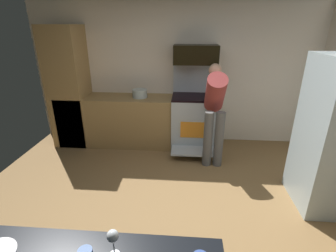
# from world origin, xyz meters

# --- Properties ---
(ground_plane) EXTENTS (5.20, 4.80, 0.02)m
(ground_plane) POSITION_xyz_m (0.00, 0.00, -0.01)
(ground_plane) COLOR olive
(wall_back) EXTENTS (5.20, 0.12, 2.60)m
(wall_back) POSITION_xyz_m (0.00, 2.34, 1.30)
(wall_back) COLOR beige
(wall_back) RESTS_ON ground
(lower_cabinet_run) EXTENTS (2.40, 0.60, 0.90)m
(lower_cabinet_run) POSITION_xyz_m (-0.90, 1.98, 0.45)
(lower_cabinet_run) COLOR #997747
(lower_cabinet_run) RESTS_ON ground
(cabinet_column) EXTENTS (0.60, 0.60, 2.10)m
(cabinet_column) POSITION_xyz_m (-1.90, 1.98, 1.05)
(cabinet_column) COLOR #997747
(cabinet_column) RESTS_ON ground
(oven_range) EXTENTS (0.76, 0.99, 1.48)m
(oven_range) POSITION_xyz_m (0.33, 1.97, 0.51)
(oven_range) COLOR #AEBAC2
(oven_range) RESTS_ON ground
(microwave) EXTENTS (0.74, 0.38, 0.31)m
(microwave) POSITION_xyz_m (0.33, 2.06, 1.63)
(microwave) COLOR black
(microwave) RESTS_ON oven_range
(person_cook) EXTENTS (0.31, 0.66, 1.54)m
(person_cook) POSITION_xyz_m (0.63, 1.44, 0.92)
(person_cook) COLOR #5A5A5A
(person_cook) RESTS_ON ground
(wine_glass_far) EXTENTS (0.07, 0.07, 0.17)m
(wine_glass_far) POSITION_xyz_m (-0.17, -1.26, 1.03)
(wine_glass_far) COLOR silver
(wine_glass_far) RESTS_ON counter_island
(stock_pot) EXTENTS (0.26, 0.26, 0.14)m
(stock_pot) POSITION_xyz_m (-0.63, 1.98, 0.97)
(stock_pot) COLOR #ADBCBA
(stock_pot) RESTS_ON lower_cabinet_run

